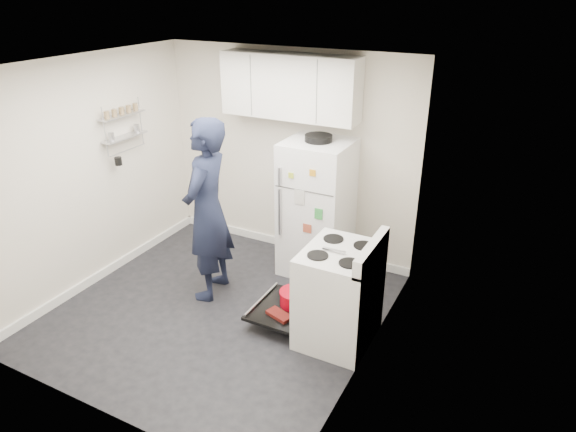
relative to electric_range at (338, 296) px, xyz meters
The scene contains 7 objects.
room 1.49m from the electric_range, behind, with size 3.21×3.21×2.51m.
electric_range is the anchor object (origin of this frame).
open_oven_door 0.61m from the electric_range, behind, with size 0.55×0.72×0.23m.
refrigerator 1.36m from the electric_range, 123.36° to the left, with size 0.72×0.74×1.65m.
upper_cabinets 2.38m from the electric_range, 132.27° to the left, with size 1.60×0.33×0.70m, color silver.
wall_shelf_rack 3.05m from the electric_range, behind, with size 0.14×0.60×0.61m.
person 1.62m from the electric_range, behind, with size 0.72×0.47×1.97m, color black.
Camera 1 is at (2.71, -3.67, 3.16)m, focal length 32.00 mm.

